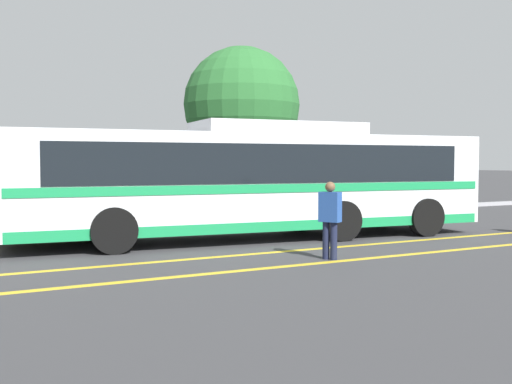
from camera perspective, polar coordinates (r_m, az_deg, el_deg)
The scene contains 8 objects.
ground_plane at distance 16.17m, azimuth 2.54°, elevation -4.07°, with size 220.00×220.00×0.00m, color #38383A.
lane_strip_0 at distance 13.39m, azimuth 4.49°, elevation -5.51°, with size 0.20×32.08×0.01m, color gold.
lane_strip_1 at distance 12.07m, azimuth 8.68°, elevation -6.45°, with size 0.20×32.08×0.01m, color gold.
curb_strip at distance 20.03m, azimuth -7.18°, elevation -2.53°, with size 40.08×0.36×0.15m, color #99999E.
transit_bus at distance 15.15m, azimuth 0.06°, elevation 1.23°, with size 12.56×3.76×2.96m.
parked_car_1 at distance 16.84m, azimuth -21.64°, elevation -1.39°, with size 4.75×2.12×1.51m.
pedestrian_1 at distance 12.05m, azimuth 7.06°, elevation -2.27°, with size 0.39×0.47×1.56m.
tree_1 at distance 24.12m, azimuth -1.38°, elevation 8.27°, with size 4.63×4.63×6.54m.
Camera 1 is at (-8.23, -13.78, 1.95)m, focal length 42.00 mm.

